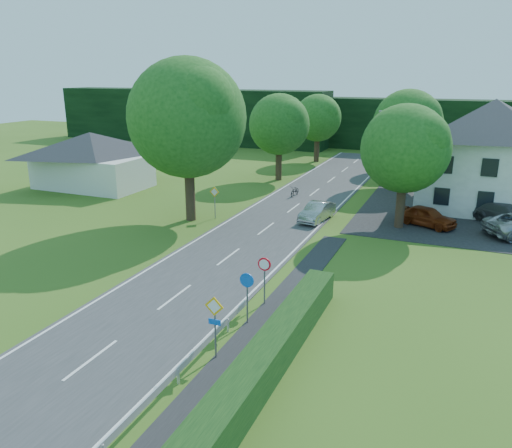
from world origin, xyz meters
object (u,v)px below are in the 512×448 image
at_px(parked_car_red, 427,216).
at_px(parasol, 463,198).
at_px(moving_car, 317,212).
at_px(streetlight, 401,160).
at_px(parked_car_grey, 506,214).
at_px(parked_car_silver_a, 449,200).
at_px(motorcycle, 295,191).

xyz_separation_m(parked_car_red, parasol, (2.27, 5.94, 0.17)).
relative_size(moving_car, parasol, 2.09).
bearing_deg(streetlight, parked_car_grey, 13.57).
distance_m(parked_car_grey, parasol, 4.36).
bearing_deg(parked_car_red, parked_car_silver_a, 12.03).
bearing_deg(motorcycle, parked_car_red, -20.84).
distance_m(moving_car, motorcycle, 7.64).
height_order(streetlight, parasol, streetlight).
xyz_separation_m(motorcycle, parked_car_grey, (16.68, -2.12, 0.27)).
relative_size(moving_car, motorcycle, 2.32).
bearing_deg(parasol, parked_car_silver_a, -170.01).
bearing_deg(moving_car, parked_car_silver_a, 47.32).
height_order(motorcycle, parked_car_red, parked_car_red).
xyz_separation_m(moving_car, parasol, (9.83, 7.66, 0.21)).
relative_size(parked_car_grey, parasol, 2.60).
distance_m(moving_car, parasol, 12.46).
xyz_separation_m(parked_car_red, parked_car_grey, (5.21, 2.73, 0.03)).
relative_size(parked_car_silver_a, parked_car_grey, 0.80).
height_order(parked_car_grey, parasol, parasol).
relative_size(parked_car_red, parked_car_grey, 0.82).
distance_m(streetlight, parasol, 7.59).
xyz_separation_m(moving_car, parked_car_silver_a, (8.82, 7.48, -0.00)).
xyz_separation_m(motorcycle, parasol, (13.73, 1.09, 0.41)).
relative_size(moving_car, parked_car_silver_a, 1.01).
bearing_deg(motorcycle, parked_car_silver_a, 6.17).
distance_m(streetlight, parked_car_grey, 8.48).
height_order(moving_car, parked_car_silver_a, moving_car).
relative_size(moving_car, parked_car_red, 0.98).
distance_m(parked_car_red, parked_car_silver_a, 5.89).
relative_size(streetlight, parked_car_silver_a, 1.99).
xyz_separation_m(streetlight, moving_car, (-5.36, -2.66, -3.76)).
relative_size(motorcycle, parked_car_silver_a, 0.43).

